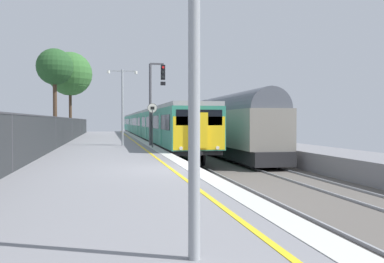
{
  "coord_description": "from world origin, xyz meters",
  "views": [
    {
      "loc": [
        -2.49,
        -14.32,
        1.63
      ],
      "look_at": [
        1.8,
        7.24,
        1.1
      ],
      "focal_mm": 40.01,
      "sensor_mm": 36.0,
      "label": 1
    }
  ],
  "objects_px": {
    "signal_gantry": "(154,94)",
    "background_tree_centre": "(71,75)",
    "platform_lamp_near": "(194,2)",
    "background_tree_left": "(55,68)",
    "freight_train_adjacent_track": "(211,124)",
    "speed_limit_sign": "(152,119)",
    "platform_lamp_mid": "(122,100)",
    "commuter_train_at_platform": "(146,124)"
  },
  "relations": [
    {
      "from": "speed_limit_sign",
      "to": "platform_lamp_mid",
      "type": "relative_size",
      "value": 0.54
    },
    {
      "from": "speed_limit_sign",
      "to": "platform_lamp_mid",
      "type": "distance_m",
      "value": 3.25
    },
    {
      "from": "freight_train_adjacent_track",
      "to": "platform_lamp_near",
      "type": "xyz_separation_m",
      "value": [
        -7.59,
        -30.16,
        1.6
      ]
    },
    {
      "from": "commuter_train_at_platform",
      "to": "platform_lamp_mid",
      "type": "relative_size",
      "value": 11.97
    },
    {
      "from": "platform_lamp_mid",
      "to": "background_tree_centre",
      "type": "bearing_deg",
      "value": 104.38
    },
    {
      "from": "signal_gantry",
      "to": "background_tree_centre",
      "type": "distance_m",
      "value": 20.13
    },
    {
      "from": "signal_gantry",
      "to": "platform_lamp_near",
      "type": "xyz_separation_m",
      "value": [
        -2.09,
        -23.61,
        -0.4
      ]
    },
    {
      "from": "freight_train_adjacent_track",
      "to": "background_tree_centre",
      "type": "xyz_separation_m",
      "value": [
        -12.33,
        12.12,
        5.1
      ]
    },
    {
      "from": "platform_lamp_near",
      "to": "background_tree_left",
      "type": "height_order",
      "value": "background_tree_left"
    },
    {
      "from": "commuter_train_at_platform",
      "to": "platform_lamp_mid",
      "type": "bearing_deg",
      "value": -99.08
    },
    {
      "from": "commuter_train_at_platform",
      "to": "background_tree_centre",
      "type": "relative_size",
      "value": 6.72
    },
    {
      "from": "commuter_train_at_platform",
      "to": "speed_limit_sign",
      "type": "height_order",
      "value": "commuter_train_at_platform"
    },
    {
      "from": "signal_gantry",
      "to": "freight_train_adjacent_track",
      "type": "bearing_deg",
      "value": 50.02
    },
    {
      "from": "commuter_train_at_platform",
      "to": "background_tree_left",
      "type": "distance_m",
      "value": 13.84
    },
    {
      "from": "platform_lamp_mid",
      "to": "background_tree_left",
      "type": "bearing_deg",
      "value": 112.81
    },
    {
      "from": "platform_lamp_near",
      "to": "commuter_train_at_platform",
      "type": "bearing_deg",
      "value": 85.57
    },
    {
      "from": "speed_limit_sign",
      "to": "platform_lamp_near",
      "type": "height_order",
      "value": "platform_lamp_near"
    },
    {
      "from": "platform_lamp_mid",
      "to": "background_tree_centre",
      "type": "relative_size",
      "value": 0.56
    },
    {
      "from": "commuter_train_at_platform",
      "to": "freight_train_adjacent_track",
      "type": "relative_size",
      "value": 2.12
    },
    {
      "from": "freight_train_adjacent_track",
      "to": "speed_limit_sign",
      "type": "relative_size",
      "value": 10.45
    },
    {
      "from": "platform_lamp_mid",
      "to": "speed_limit_sign",
      "type": "bearing_deg",
      "value": -54.45
    },
    {
      "from": "freight_train_adjacent_track",
      "to": "speed_limit_sign",
      "type": "bearing_deg",
      "value": -123.59
    },
    {
      "from": "freight_train_adjacent_track",
      "to": "background_tree_centre",
      "type": "height_order",
      "value": "background_tree_centre"
    },
    {
      "from": "speed_limit_sign",
      "to": "freight_train_adjacent_track",
      "type": "bearing_deg",
      "value": 56.41
    },
    {
      "from": "background_tree_left",
      "to": "background_tree_centre",
      "type": "relative_size",
      "value": 0.95
    },
    {
      "from": "freight_train_adjacent_track",
      "to": "background_tree_left",
      "type": "relative_size",
      "value": 3.35
    },
    {
      "from": "signal_gantry",
      "to": "platform_lamp_mid",
      "type": "relative_size",
      "value": 1.09
    },
    {
      "from": "freight_train_adjacent_track",
      "to": "background_tree_centre",
      "type": "relative_size",
      "value": 3.17
    },
    {
      "from": "commuter_train_at_platform",
      "to": "speed_limit_sign",
      "type": "distance_m",
      "value": 24.93
    },
    {
      "from": "platform_lamp_mid",
      "to": "signal_gantry",
      "type": "bearing_deg",
      "value": -4.8
    },
    {
      "from": "signal_gantry",
      "to": "background_tree_left",
      "type": "xyz_separation_m",
      "value": [
        -7.89,
        13.97,
        3.24
      ]
    },
    {
      "from": "platform_lamp_mid",
      "to": "background_tree_left",
      "type": "relative_size",
      "value": 0.59
    },
    {
      "from": "platform_lamp_near",
      "to": "platform_lamp_mid",
      "type": "xyz_separation_m",
      "value": [
        0.0,
        23.79,
        -0.0
      ]
    },
    {
      "from": "commuter_train_at_platform",
      "to": "platform_lamp_near",
      "type": "relative_size",
      "value": 11.96
    },
    {
      "from": "background_tree_left",
      "to": "commuter_train_at_platform",
      "type": "bearing_deg",
      "value": 42.59
    },
    {
      "from": "signal_gantry",
      "to": "platform_lamp_mid",
      "type": "height_order",
      "value": "signal_gantry"
    },
    {
      "from": "platform_lamp_near",
      "to": "background_tree_left",
      "type": "distance_m",
      "value": 38.2
    },
    {
      "from": "background_tree_centre",
      "to": "platform_lamp_near",
      "type": "bearing_deg",
      "value": -83.6
    },
    {
      "from": "platform_lamp_mid",
      "to": "background_tree_left",
      "type": "xyz_separation_m",
      "value": [
        -5.8,
        13.8,
        3.65
      ]
    },
    {
      "from": "commuter_train_at_platform",
      "to": "background_tree_centre",
      "type": "height_order",
      "value": "background_tree_centre"
    },
    {
      "from": "platform_lamp_near",
      "to": "background_tree_left",
      "type": "xyz_separation_m",
      "value": [
        -5.8,
        37.58,
        3.64
      ]
    },
    {
      "from": "commuter_train_at_platform",
      "to": "platform_lamp_near",
      "type": "distance_m",
      "value": 46.38
    }
  ]
}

